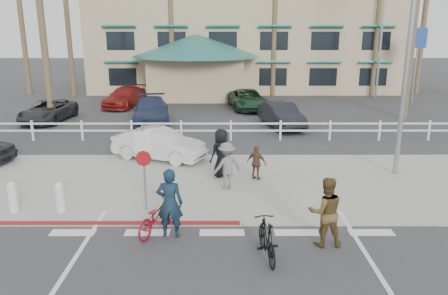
{
  "coord_description": "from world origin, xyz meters",
  "views": [
    {
      "loc": [
        0.04,
        -10.05,
        5.32
      ],
      "look_at": [
        0.06,
        3.8,
        1.5
      ],
      "focal_mm": 35.0,
      "sensor_mm": 36.0,
      "label": 1
    }
  ],
  "objects_px": {
    "sign_post": "(144,164)",
    "bike_red": "(157,215)",
    "car_white_sedan": "(159,144)",
    "bike_black": "(267,239)"
  },
  "relations": [
    {
      "from": "bike_black",
      "to": "bike_red",
      "type": "bearing_deg",
      "value": -34.07
    },
    {
      "from": "sign_post",
      "to": "car_white_sedan",
      "type": "distance_m",
      "value": 5.3
    },
    {
      "from": "sign_post",
      "to": "bike_red",
      "type": "height_order",
      "value": "sign_post"
    },
    {
      "from": "sign_post",
      "to": "bike_black",
      "type": "relative_size",
      "value": 1.76
    },
    {
      "from": "sign_post",
      "to": "car_white_sedan",
      "type": "height_order",
      "value": "sign_post"
    },
    {
      "from": "sign_post",
      "to": "car_white_sedan",
      "type": "relative_size",
      "value": 0.74
    },
    {
      "from": "bike_black",
      "to": "car_white_sedan",
      "type": "relative_size",
      "value": 0.42
    },
    {
      "from": "sign_post",
      "to": "car_white_sedan",
      "type": "xyz_separation_m",
      "value": [
        -0.34,
        5.23,
        -0.8
      ]
    },
    {
      "from": "bike_red",
      "to": "car_white_sedan",
      "type": "bearing_deg",
      "value": -59.93
    },
    {
      "from": "car_white_sedan",
      "to": "bike_red",
      "type": "bearing_deg",
      "value": -149.83
    }
  ]
}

